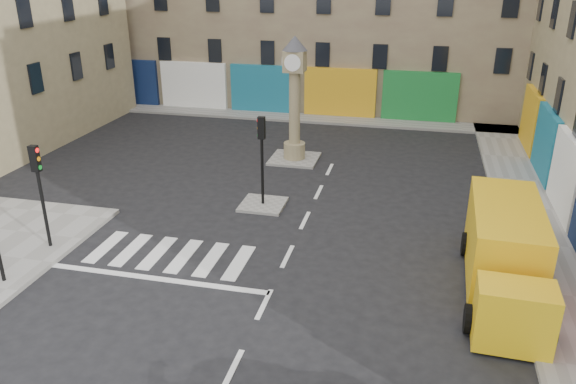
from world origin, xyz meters
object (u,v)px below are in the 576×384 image
(clock_pillar, at_px, (295,92))
(yellow_van, at_px, (505,253))
(traffic_light_island, at_px, (262,147))
(traffic_light_left_far, at_px, (39,180))

(clock_pillar, relative_size, yellow_van, 0.89)
(clock_pillar, distance_m, yellow_van, 13.91)
(traffic_light_island, bearing_deg, yellow_van, -26.25)
(traffic_light_island, height_order, yellow_van, traffic_light_island)
(traffic_light_left_far, distance_m, clock_pillar, 13.05)
(traffic_light_left_far, bearing_deg, clock_pillar, 61.06)
(traffic_light_island, distance_m, clock_pillar, 6.07)
(traffic_light_island, relative_size, clock_pillar, 0.61)
(clock_pillar, xyz_separation_m, yellow_van, (8.94, -10.40, -2.32))
(traffic_light_left_far, distance_m, traffic_light_island, 8.30)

